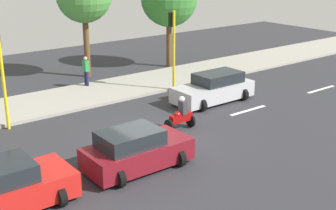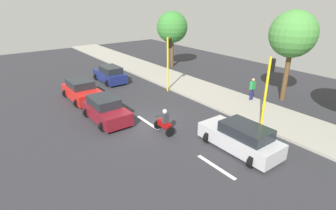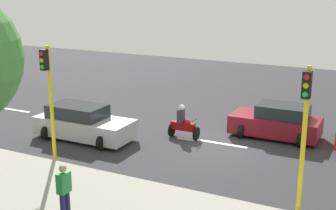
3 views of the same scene
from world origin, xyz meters
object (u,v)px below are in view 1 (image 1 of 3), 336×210
Objects in this scene: car_red at (4,188)px; car_silver at (214,88)px; motorcycle at (181,116)px; pedestrian_near_signal at (86,70)px; traffic_light_corner at (173,40)px; traffic_light_midblock at (1,64)px; car_maroon at (136,150)px.

car_silver is at bearing -72.23° from car_red.
motorcycle is 0.91× the size of pedestrian_near_signal.
motorcycle is 8.36m from pedestrian_near_signal.
traffic_light_corner reaches higher than car_red.
car_silver is at bearing -62.14° from motorcycle.
car_red is at bearing 107.77° from car_silver.
pedestrian_near_signal is 7.06m from traffic_light_midblock.
motorcycle is 6.25m from traffic_light_corner.
traffic_light_midblock is (4.79, 5.98, 2.29)m from motorcycle.
pedestrian_near_signal is at bearing -18.66° from car_maroon.
car_maroon is at bearing -161.15° from traffic_light_midblock.
motorcycle is at bearing -128.67° from traffic_light_midblock.
car_red is 2.61× the size of motorcycle.
traffic_light_midblock is (6.78, 2.32, 2.22)m from car_maroon.
pedestrian_near_signal is at bearing 1.22° from motorcycle.
traffic_light_corner is (4.79, -3.31, 2.29)m from motorcycle.
car_silver is at bearing -61.84° from car_maroon.
car_red is 7.40m from traffic_light_midblock.
car_red is at bearing 119.73° from traffic_light_corner.
motorcycle is at bearing 145.38° from traffic_light_corner.
car_silver is 7.50m from pedestrian_near_signal.
car_red is 0.89× the size of traffic_light_corner.
car_red is 8.55m from motorcycle.
pedestrian_near_signal is 0.38× the size of traffic_light_midblock.
traffic_light_midblock is at bearing 74.59° from car_silver.
pedestrian_near_signal is at bearing 44.39° from traffic_light_corner.
car_red is at bearing 102.58° from motorcycle.
motorcycle is (-2.06, 3.90, -0.07)m from car_silver.
car_silver is 2.61× the size of pedestrian_near_signal.
motorcycle reaches higher than car_maroon.
pedestrian_near_signal is (10.21, -8.17, 0.35)m from car_red.
traffic_light_corner is at bearing -135.61° from pedestrian_near_signal.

